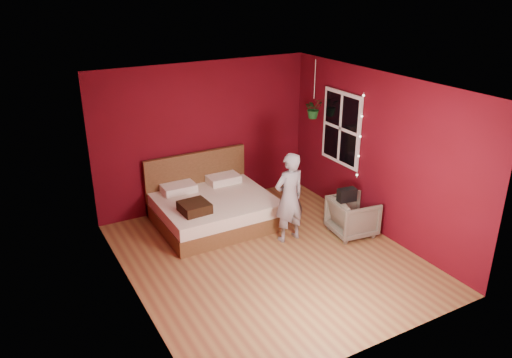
# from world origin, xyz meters

# --- Properties ---
(floor) EXTENTS (4.50, 4.50, 0.00)m
(floor) POSITION_xyz_m (0.00, 0.00, 0.00)
(floor) COLOR olive
(floor) RESTS_ON ground
(room_walls) EXTENTS (4.04, 4.54, 2.62)m
(room_walls) POSITION_xyz_m (0.00, 0.00, 1.68)
(room_walls) COLOR #570915
(room_walls) RESTS_ON ground
(window) EXTENTS (0.05, 0.97, 1.27)m
(window) POSITION_xyz_m (1.97, 0.90, 1.50)
(window) COLOR white
(window) RESTS_ON room_walls
(fairy_lights) EXTENTS (0.04, 0.04, 1.45)m
(fairy_lights) POSITION_xyz_m (1.94, 0.38, 1.50)
(fairy_lights) COLOR silver
(fairy_lights) RESTS_ON room_walls
(bed) EXTENTS (1.90, 1.61, 1.04)m
(bed) POSITION_xyz_m (-0.23, 1.48, 0.27)
(bed) COLOR brown
(bed) RESTS_ON ground
(person) EXTENTS (0.56, 0.38, 1.47)m
(person) POSITION_xyz_m (0.56, 0.33, 0.73)
(person) COLOR gray
(person) RESTS_ON ground
(armchair) EXTENTS (0.76, 0.75, 0.62)m
(armchair) POSITION_xyz_m (1.57, -0.02, 0.31)
(armchair) COLOR #6C6655
(armchair) RESTS_ON ground
(handbag) EXTENTS (0.31, 0.19, 0.21)m
(handbag) POSITION_xyz_m (1.42, -0.02, 0.73)
(handbag) COLOR black
(handbag) RESTS_ON armchair
(throw_pillow) EXTENTS (0.46, 0.46, 0.16)m
(throw_pillow) POSITION_xyz_m (-0.72, 1.08, 0.55)
(throw_pillow) COLOR #322010
(throw_pillow) RESTS_ON bed
(hanging_plant) EXTENTS (0.33, 0.29, 1.03)m
(hanging_plant) POSITION_xyz_m (1.77, 1.46, 1.75)
(hanging_plant) COLOR silver
(hanging_plant) RESTS_ON room_walls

